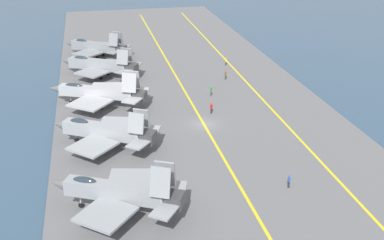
{
  "coord_description": "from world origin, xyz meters",
  "views": [
    {
      "loc": [
        -65.77,
        16.17,
        31.17
      ],
      "look_at": [
        -3.57,
        2.65,
        2.9
      ],
      "focal_mm": 45.0,
      "sensor_mm": 36.0,
      "label": 1
    }
  ],
  "objects_px": {
    "crew_blue_vest": "(289,181)",
    "crew_red_vest": "(211,108)",
    "parked_jet_second": "(118,192)",
    "crew_yellow_vest": "(226,61)",
    "crew_green_vest": "(211,91)",
    "parked_jet_sixth": "(96,47)",
    "parked_jet_fifth": "(99,65)",
    "parked_jet_fourth": "(99,92)",
    "crew_brown_vest": "(226,75)",
    "parked_jet_third": "(104,131)"
  },
  "relations": [
    {
      "from": "crew_brown_vest",
      "to": "parked_jet_second",
      "type": "bearing_deg",
      "value": 149.78
    },
    {
      "from": "crew_yellow_vest",
      "to": "crew_brown_vest",
      "type": "relative_size",
      "value": 0.92
    },
    {
      "from": "parked_jet_second",
      "to": "crew_red_vest",
      "type": "bearing_deg",
      "value": -33.96
    },
    {
      "from": "parked_jet_fourth",
      "to": "crew_brown_vest",
      "type": "height_order",
      "value": "parked_jet_fourth"
    },
    {
      "from": "crew_green_vest",
      "to": "crew_red_vest",
      "type": "bearing_deg",
      "value": 166.25
    },
    {
      "from": "parked_jet_second",
      "to": "crew_brown_vest",
      "type": "bearing_deg",
      "value": -30.22
    },
    {
      "from": "parked_jet_third",
      "to": "parked_jet_fourth",
      "type": "height_order",
      "value": "parked_jet_fourth"
    },
    {
      "from": "crew_brown_vest",
      "to": "parked_jet_third",
      "type": "bearing_deg",
      "value": 134.58
    },
    {
      "from": "parked_jet_fourth",
      "to": "parked_jet_second",
      "type": "bearing_deg",
      "value": -178.46
    },
    {
      "from": "parked_jet_second",
      "to": "crew_green_vest",
      "type": "distance_m",
      "value": 37.5
    },
    {
      "from": "parked_jet_second",
      "to": "crew_blue_vest",
      "type": "relative_size",
      "value": 8.99
    },
    {
      "from": "parked_jet_second",
      "to": "crew_blue_vest",
      "type": "xyz_separation_m",
      "value": [
        1.04,
        -20.22,
        -1.82
      ]
    },
    {
      "from": "parked_jet_fifth",
      "to": "crew_yellow_vest",
      "type": "relative_size",
      "value": 9.54
    },
    {
      "from": "parked_jet_third",
      "to": "crew_blue_vest",
      "type": "xyz_separation_m",
      "value": [
        -15.6,
        -20.88,
        -1.45
      ]
    },
    {
      "from": "parked_jet_second",
      "to": "parked_jet_fourth",
      "type": "height_order",
      "value": "parked_jet_second"
    },
    {
      "from": "crew_yellow_vest",
      "to": "parked_jet_fourth",
      "type": "bearing_deg",
      "value": 122.95
    },
    {
      "from": "crew_green_vest",
      "to": "crew_brown_vest",
      "type": "xyz_separation_m",
      "value": [
        8.07,
        -5.02,
        0.01
      ]
    },
    {
      "from": "crew_yellow_vest",
      "to": "crew_green_vest",
      "type": "height_order",
      "value": "crew_green_vest"
    },
    {
      "from": "parked_jet_second",
      "to": "crew_yellow_vest",
      "type": "distance_m",
      "value": 56.0
    },
    {
      "from": "parked_jet_fourth",
      "to": "crew_brown_vest",
      "type": "relative_size",
      "value": 9.27
    },
    {
      "from": "parked_jet_sixth",
      "to": "crew_brown_vest",
      "type": "relative_size",
      "value": 8.03
    },
    {
      "from": "parked_jet_fifth",
      "to": "crew_brown_vest",
      "type": "relative_size",
      "value": 8.75
    },
    {
      "from": "parked_jet_fifth",
      "to": "crew_brown_vest",
      "type": "bearing_deg",
      "value": -106.13
    },
    {
      "from": "crew_red_vest",
      "to": "crew_brown_vest",
      "type": "bearing_deg",
      "value": -23.67
    },
    {
      "from": "parked_jet_fourth",
      "to": "crew_blue_vest",
      "type": "relative_size",
      "value": 10.1
    },
    {
      "from": "crew_yellow_vest",
      "to": "crew_brown_vest",
      "type": "bearing_deg",
      "value": 163.57
    },
    {
      "from": "parked_jet_sixth",
      "to": "crew_yellow_vest",
      "type": "relative_size",
      "value": 8.76
    },
    {
      "from": "parked_jet_sixth",
      "to": "crew_red_vest",
      "type": "height_order",
      "value": "parked_jet_sixth"
    },
    {
      "from": "parked_jet_third",
      "to": "crew_red_vest",
      "type": "relative_size",
      "value": 8.43
    },
    {
      "from": "parked_jet_fifth",
      "to": "crew_red_vest",
      "type": "bearing_deg",
      "value": -143.24
    },
    {
      "from": "parked_jet_third",
      "to": "crew_red_vest",
      "type": "xyz_separation_m",
      "value": [
        8.23,
        -17.41,
        -1.37
      ]
    },
    {
      "from": "parked_jet_fourth",
      "to": "crew_blue_vest",
      "type": "bearing_deg",
      "value": -145.64
    },
    {
      "from": "crew_green_vest",
      "to": "parked_jet_fifth",
      "type": "bearing_deg",
      "value": 51.44
    },
    {
      "from": "parked_jet_fourth",
      "to": "parked_jet_fifth",
      "type": "distance_m",
      "value": 15.59
    },
    {
      "from": "crew_blue_vest",
      "to": "crew_red_vest",
      "type": "distance_m",
      "value": 24.08
    },
    {
      "from": "crew_blue_vest",
      "to": "parked_jet_sixth",
      "type": "bearing_deg",
      "value": 18.76
    },
    {
      "from": "crew_red_vest",
      "to": "parked_jet_third",
      "type": "bearing_deg",
      "value": 115.31
    },
    {
      "from": "parked_jet_third",
      "to": "parked_jet_fifth",
      "type": "xyz_separation_m",
      "value": [
        30.8,
        -0.55,
        0.12
      ]
    },
    {
      "from": "parked_jet_third",
      "to": "crew_blue_vest",
      "type": "relative_size",
      "value": 9.09
    },
    {
      "from": "parked_jet_second",
      "to": "crew_brown_vest",
      "type": "relative_size",
      "value": 8.25
    },
    {
      "from": "parked_jet_second",
      "to": "parked_jet_fifth",
      "type": "height_order",
      "value": "parked_jet_second"
    },
    {
      "from": "parked_jet_second",
      "to": "parked_jet_sixth",
      "type": "height_order",
      "value": "parked_jet_second"
    },
    {
      "from": "crew_yellow_vest",
      "to": "crew_red_vest",
      "type": "distance_m",
      "value": 26.34
    },
    {
      "from": "parked_jet_fourth",
      "to": "crew_blue_vest",
      "type": "distance_m",
      "value": 37.37
    },
    {
      "from": "parked_jet_fifth",
      "to": "parked_jet_sixth",
      "type": "relative_size",
      "value": 1.09
    },
    {
      "from": "crew_red_vest",
      "to": "crew_green_vest",
      "type": "relative_size",
      "value": 1.0
    },
    {
      "from": "crew_green_vest",
      "to": "crew_yellow_vest",
      "type": "bearing_deg",
      "value": -24.27
    },
    {
      "from": "parked_jet_sixth",
      "to": "crew_green_vest",
      "type": "xyz_separation_m",
      "value": [
        -28.99,
        -18.93,
        -1.38
      ]
    },
    {
      "from": "crew_blue_vest",
      "to": "crew_red_vest",
      "type": "bearing_deg",
      "value": 8.3
    },
    {
      "from": "parked_jet_third",
      "to": "crew_yellow_vest",
      "type": "bearing_deg",
      "value": -39.37
    }
  ]
}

